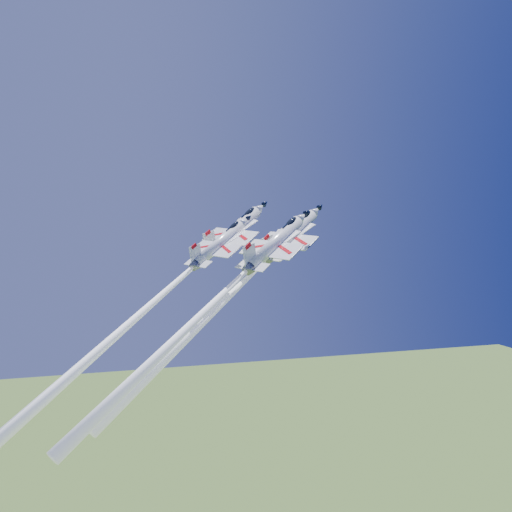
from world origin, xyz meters
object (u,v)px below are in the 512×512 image
object	(u,v)px
jet_right	(212,305)
jet_slot	(126,326)
jet_left	(161,295)
jet_lead	(233,292)

from	to	relation	value
jet_right	jet_slot	world-z (taller)	jet_right
jet_right	jet_slot	size ratio (longest dim) A/B	0.91
jet_left	jet_lead	bearing A→B (deg)	51.03
jet_right	jet_left	bearing A→B (deg)	-175.41
jet_left	jet_right	world-z (taller)	jet_left
jet_slot	jet_left	bearing A→B (deg)	116.81
jet_lead	jet_left	distance (m)	11.39
jet_lead	jet_right	xyz separation A→B (m)	(-5.04, -7.15, -0.84)
jet_left	jet_slot	bearing A→B (deg)	-63.19
jet_left	jet_slot	world-z (taller)	jet_left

